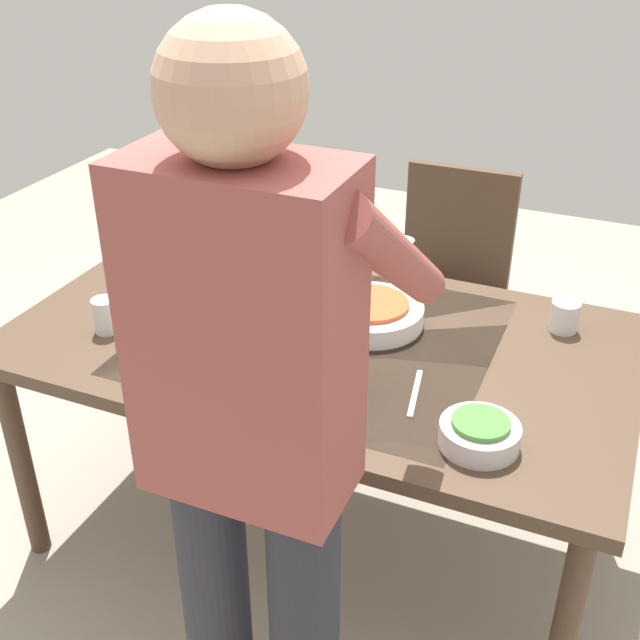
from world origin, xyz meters
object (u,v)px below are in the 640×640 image
Objects in this scene: water_cup_near_left at (268,251)px; dinner_plate_near at (183,356)px; chair_near at (449,278)px; water_cup_near_right at (564,316)px; side_bowl_salad at (480,433)px; dining_table at (320,356)px; person_server at (255,438)px; water_cup_far_left at (105,315)px; wine_bottle at (351,350)px; wine_glass_left at (403,254)px; side_bowl_bread at (283,376)px; serving_bowl_pasta at (370,313)px; dinner_plate_far at (185,301)px.

dinner_plate_near is (-0.04, 0.58, -0.05)m from water_cup_near_left.
chair_near is 0.77m from water_cup_near_right.
side_bowl_salad is at bearing 142.92° from water_cup_near_left.
person_server is (-0.19, 0.74, 0.31)m from dining_table.
water_cup_near_left is 1.10× the size of water_cup_far_left.
dinner_plate_near is at bearing 31.33° from water_cup_near_right.
person_server is 5.71× the size of wine_bottle.
side_bowl_bread is at bearing 81.69° from wine_glass_left.
water_cup_far_left reaches higher than water_cup_near_right.
wine_bottle is 2.72× the size of water_cup_near_left.
chair_near reaches higher than serving_bowl_pasta.
person_server is 7.34× the size of dinner_plate_far.
water_cup_near_left is (0.43, 0.04, -0.05)m from wine_glass_left.
water_cup_near_left is (0.32, -0.34, 0.12)m from dining_table.
wine_bottle is 0.72m from water_cup_far_left.
chair_near is at bearing -88.77° from wine_bottle.
wine_bottle reaches higher than dinner_plate_near.
side_bowl_bread is 0.30m from dinner_plate_near.
chair_near is 1.66m from person_server.
dinner_plate_far is (0.44, -0.02, 0.07)m from dining_table.
water_cup_near_right is (-0.44, -0.50, -0.07)m from wine_bottle.
side_bowl_salad is at bearing 149.89° from dining_table.
wine_glass_left is 1.53× the size of water_cup_far_left.
chair_near reaches higher than side_bowl_salad.
person_server is 7.34× the size of dinner_plate_near.
dinner_plate_far is at bearing -20.09° from wine_bottle.
wine_glass_left is at bearing 85.76° from chair_near.
water_cup_far_left is 0.43× the size of dinner_plate_near.
water_cup_near_left is 0.34m from dinner_plate_far.
water_cup_near_left is 0.93m from water_cup_near_right.
wine_bottle is 0.37m from side_bowl_salad.
wine_glass_left is 0.44m from water_cup_near_left.
wine_bottle is 0.18m from side_bowl_bread.
side_bowl_bread is 0.70× the size of dinner_plate_near.
serving_bowl_pasta is at bearing -169.45° from dinner_plate_far.
serving_bowl_pasta reaches higher than dinner_plate_near.
person_server reaches higher than side_bowl_bread.
water_cup_far_left is at bearing 20.69° from dining_table.
dinner_plate_far is at bearing -59.60° from dinner_plate_near.
water_cup_near_right reaches higher than side_bowl_bread.
wine_glass_left is at bearing -84.25° from wine_bottle.
wine_glass_left is 0.88m from water_cup_far_left.
dinner_plate_near is (0.30, -0.02, -0.03)m from side_bowl_bread.
water_cup_near_left is at bearing 5.70° from wine_glass_left.
water_cup_near_left is 0.58m from dinner_plate_near.
person_server reaches higher than water_cup_near_right.
water_cup_near_right reaches higher than dinner_plate_near.
dinner_plate_near is at bearing 93.97° from water_cup_near_left.
dinner_plate_near is (0.28, 0.25, 0.07)m from dining_table.
serving_bowl_pasta is 1.30× the size of dinner_plate_far.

